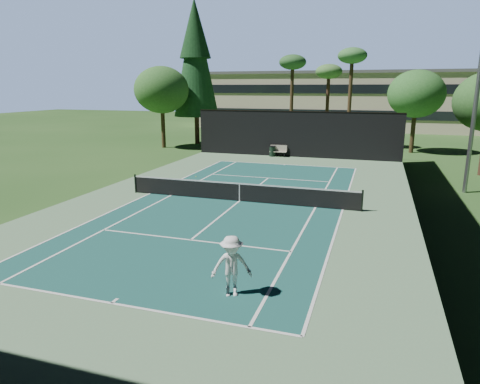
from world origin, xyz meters
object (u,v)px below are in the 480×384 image
object	(u,v)px
player	(232,266)
tennis_ball_b	(195,185)
park_bench	(278,151)
trash_bin	(272,151)
tennis_ball_c	(279,191)
tennis_net	(239,191)
tennis_ball_d	(196,177)

from	to	relation	value
player	tennis_ball_b	xyz separation A→B (m)	(-7.02, 13.26, -0.90)
player	park_bench	xyz separation A→B (m)	(-4.56, 26.11, -0.38)
trash_bin	park_bench	bearing A→B (deg)	10.90
player	tennis_ball_c	size ratio (longest dim) A/B	29.45
tennis_ball_b	tennis_net	bearing A→B (deg)	-36.70
tennis_ball_b	park_bench	world-z (taller)	park_bench
tennis_net	park_bench	distance (m)	15.84
tennis_net	trash_bin	world-z (taller)	tennis_net
trash_bin	tennis_ball_d	bearing A→B (deg)	-105.36
player	tennis_ball_c	world-z (taller)	player
park_bench	trash_bin	distance (m)	0.54
tennis_ball_d	player	bearing A→B (deg)	-62.93
tennis_ball_c	tennis_ball_d	world-z (taller)	tennis_ball_d
tennis_net	tennis_ball_d	bearing A→B (deg)	132.85
tennis_net	park_bench	world-z (taller)	tennis_net
tennis_ball_b	tennis_ball_c	world-z (taller)	tennis_ball_c
park_bench	trash_bin	xyz separation A→B (m)	(-0.52, -0.10, -0.07)
tennis_ball_b	trash_bin	distance (m)	12.91
park_bench	tennis_ball_d	bearing A→B (deg)	-107.84
tennis_ball_c	tennis_net	bearing A→B (deg)	-117.63
tennis_ball_d	tennis_ball_c	bearing A→B (deg)	-20.05
player	tennis_ball_b	distance (m)	15.03
tennis_net	trash_bin	size ratio (longest dim) A/B	13.65
tennis_ball_c	trash_bin	world-z (taller)	trash_bin
tennis_net	player	world-z (taller)	player
tennis_net	player	size ratio (longest dim) A/B	6.93
park_bench	tennis_ball_b	bearing A→B (deg)	-100.87
player	tennis_ball_b	bearing A→B (deg)	96.03
tennis_net	tennis_ball_c	world-z (taller)	tennis_net
tennis_net	tennis_ball_b	distance (m)	4.92
player	trash_bin	bearing A→B (deg)	79.16
tennis_ball_c	tennis_ball_d	bearing A→B (deg)	159.95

